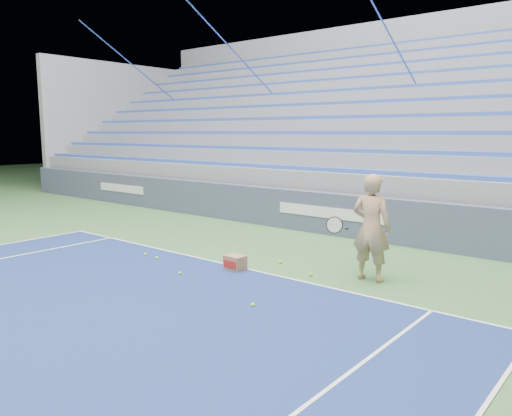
# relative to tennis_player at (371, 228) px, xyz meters

# --- Properties ---
(sponsor_barrier) EXTENTS (30.00, 0.32, 1.10)m
(sponsor_barrier) POSITION_rel_tennis_player_xyz_m (-2.64, 3.12, -0.43)
(sponsor_barrier) COLOR #3F4861
(sponsor_barrier) RESTS_ON ground
(bleachers) EXTENTS (31.00, 9.15, 7.30)m
(bleachers) POSITION_rel_tennis_player_xyz_m (-2.64, 8.84, 1.38)
(bleachers) COLOR gray
(bleachers) RESTS_ON ground
(tennis_player) EXTENTS (0.98, 0.88, 1.95)m
(tennis_player) POSITION_rel_tennis_player_xyz_m (0.00, 0.00, 0.00)
(tennis_player) COLOR tan
(tennis_player) RESTS_ON ground
(ball_box) EXTENTS (0.40, 0.32, 0.29)m
(ball_box) POSITION_rel_tennis_player_xyz_m (-2.35, -1.05, -0.83)
(ball_box) COLOR #916646
(ball_box) RESTS_ON ground
(tennis_ball_0) EXTENTS (0.07, 0.07, 0.07)m
(tennis_ball_0) POSITION_rel_tennis_player_xyz_m (-0.74, -2.44, -0.94)
(tennis_ball_0) COLOR #B4EC30
(tennis_ball_0) RESTS_ON ground
(tennis_ball_1) EXTENTS (0.07, 0.07, 0.07)m
(tennis_ball_1) POSITION_rel_tennis_player_xyz_m (-1.97, -0.09, -0.94)
(tennis_ball_1) COLOR #B4EC30
(tennis_ball_1) RESTS_ON ground
(tennis_ball_2) EXTENTS (0.07, 0.07, 0.07)m
(tennis_ball_2) POSITION_rel_tennis_player_xyz_m (-2.92, -1.98, -0.94)
(tennis_ball_2) COLOR #B4EC30
(tennis_ball_2) RESTS_ON ground
(tennis_ball_3) EXTENTS (0.07, 0.07, 0.07)m
(tennis_ball_3) POSITION_rel_tennis_player_xyz_m (-0.97, -0.47, -0.94)
(tennis_ball_3) COLOR #B4EC30
(tennis_ball_3) RESTS_ON ground
(tennis_ball_4) EXTENTS (0.07, 0.07, 0.07)m
(tennis_ball_4) POSITION_rel_tennis_player_xyz_m (-4.17, -1.51, -0.94)
(tennis_ball_4) COLOR #B4EC30
(tennis_ball_4) RESTS_ON ground
(tennis_ball_5) EXTENTS (0.07, 0.07, 0.07)m
(tennis_ball_5) POSITION_rel_tennis_player_xyz_m (-4.61, -1.46, -0.94)
(tennis_ball_5) COLOR #B4EC30
(tennis_ball_5) RESTS_ON ground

